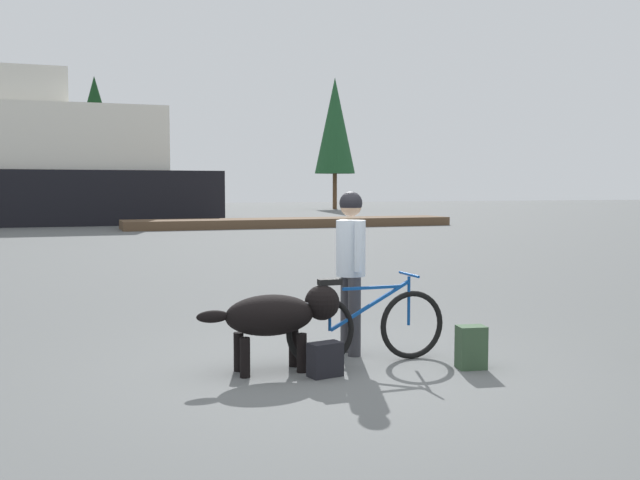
{
  "coord_description": "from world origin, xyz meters",
  "views": [
    {
      "loc": [
        -2.63,
        -6.63,
        1.82
      ],
      "look_at": [
        0.35,
        1.65,
        1.18
      ],
      "focal_mm": 40.7,
      "sensor_mm": 36.0,
      "label": 1
    }
  ],
  "objects_px": {
    "bicycle": "(366,325)",
    "backpack": "(471,347)",
    "dog": "(279,315)",
    "handbag_pannier": "(325,359)",
    "person_cyclist": "(351,256)"
  },
  "relations": [
    {
      "from": "bicycle",
      "to": "backpack",
      "type": "relative_size",
      "value": 4.07
    },
    {
      "from": "dog",
      "to": "handbag_pannier",
      "type": "bearing_deg",
      "value": -44.98
    },
    {
      "from": "bicycle",
      "to": "backpack",
      "type": "distance_m",
      "value": 1.09
    },
    {
      "from": "dog",
      "to": "handbag_pannier",
      "type": "xyz_separation_m",
      "value": [
        0.36,
        -0.36,
        -0.39
      ]
    },
    {
      "from": "bicycle",
      "to": "handbag_pannier",
      "type": "xyz_separation_m",
      "value": [
        -0.59,
        -0.37,
        -0.23
      ]
    },
    {
      "from": "backpack",
      "to": "handbag_pannier",
      "type": "distance_m",
      "value": 1.5
    },
    {
      "from": "person_cyclist",
      "to": "dog",
      "type": "distance_m",
      "value": 1.17
    },
    {
      "from": "handbag_pannier",
      "to": "backpack",
      "type": "bearing_deg",
      "value": -7.93
    },
    {
      "from": "dog",
      "to": "backpack",
      "type": "bearing_deg",
      "value": -16.98
    },
    {
      "from": "bicycle",
      "to": "dog",
      "type": "distance_m",
      "value": 0.96
    },
    {
      "from": "person_cyclist",
      "to": "handbag_pannier",
      "type": "bearing_deg",
      "value": -126.27
    },
    {
      "from": "dog",
      "to": "backpack",
      "type": "distance_m",
      "value": 1.96
    },
    {
      "from": "backpack",
      "to": "person_cyclist",
      "type": "bearing_deg",
      "value": 131.53
    },
    {
      "from": "bicycle",
      "to": "handbag_pannier",
      "type": "relative_size",
      "value": 5.31
    },
    {
      "from": "bicycle",
      "to": "dog",
      "type": "bearing_deg",
      "value": -179.19
    }
  ]
}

